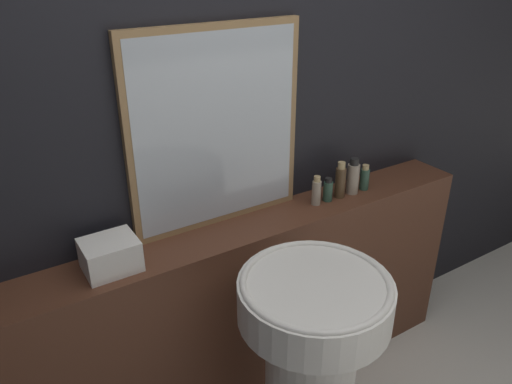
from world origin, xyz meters
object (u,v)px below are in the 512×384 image
object	(u,v)px
towel_stack	(110,255)
hand_soap_bottle	(365,178)
mirror	(217,130)
shampoo_bottle	(316,191)
conditioner_bottle	(328,190)
pedestal_sink	(310,370)
lotion_bottle	(340,181)
body_wash_bottle	(353,177)

from	to	relation	value
towel_stack	hand_soap_bottle	distance (m)	1.18
mirror	shampoo_bottle	world-z (taller)	mirror
mirror	conditioner_bottle	distance (m)	0.60
hand_soap_bottle	shampoo_bottle	bearing A→B (deg)	-180.00
pedestal_sink	conditioner_bottle	world-z (taller)	conditioner_bottle
towel_stack	lotion_bottle	world-z (taller)	lotion_bottle
lotion_bottle	body_wash_bottle	bearing A→B (deg)	0.00
shampoo_bottle	body_wash_bottle	world-z (taller)	body_wash_bottle
lotion_bottle	body_wash_bottle	size ratio (longest dim) A/B	0.99
mirror	pedestal_sink	bearing A→B (deg)	-86.68
towel_stack	lotion_bottle	distance (m)	1.03
shampoo_bottle	hand_soap_bottle	bearing A→B (deg)	0.00
shampoo_bottle	hand_soap_bottle	world-z (taller)	shampoo_bottle
body_wash_bottle	conditioner_bottle	bearing A→B (deg)	180.00
pedestal_sink	towel_stack	world-z (taller)	towel_stack
mirror	lotion_bottle	world-z (taller)	mirror
shampoo_bottle	lotion_bottle	distance (m)	0.13
mirror	conditioner_bottle	size ratio (longest dim) A/B	7.19
lotion_bottle	pedestal_sink	bearing A→B (deg)	-137.22
conditioner_bottle	hand_soap_bottle	xyz separation A→B (m)	(0.22, 0.00, 0.01)
mirror	body_wash_bottle	world-z (taller)	mirror
mirror	lotion_bottle	distance (m)	0.64
shampoo_bottle	body_wash_bottle	distance (m)	0.21
shampoo_bottle	body_wash_bottle	xyz separation A→B (m)	(0.21, 0.00, 0.02)
mirror	body_wash_bottle	distance (m)	0.70
pedestal_sink	lotion_bottle	xyz separation A→B (m)	(0.52, 0.48, 0.42)
pedestal_sink	body_wash_bottle	bearing A→B (deg)	38.97
towel_stack	hand_soap_bottle	world-z (taller)	hand_soap_bottle
shampoo_bottle	conditioner_bottle	bearing A→B (deg)	0.00
pedestal_sink	towel_stack	size ratio (longest dim) A/B	5.20
pedestal_sink	mirror	distance (m)	0.93
hand_soap_bottle	body_wash_bottle	bearing A→B (deg)	180.00
shampoo_bottle	lotion_bottle	world-z (taller)	lotion_bottle
pedestal_sink	body_wash_bottle	xyz separation A→B (m)	(0.59, 0.48, 0.42)
pedestal_sink	towel_stack	distance (m)	0.81
lotion_bottle	shampoo_bottle	bearing A→B (deg)	180.00
conditioner_bottle	lotion_bottle	xyz separation A→B (m)	(0.07, -0.00, 0.03)
lotion_bottle	hand_soap_bottle	distance (m)	0.15
towel_stack	conditioner_bottle	distance (m)	0.96
towel_stack	conditioner_bottle	xyz separation A→B (m)	(0.96, 0.00, -0.01)
lotion_bottle	body_wash_bottle	xyz separation A→B (m)	(0.07, 0.00, 0.00)
shampoo_bottle	mirror	bearing A→B (deg)	166.51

